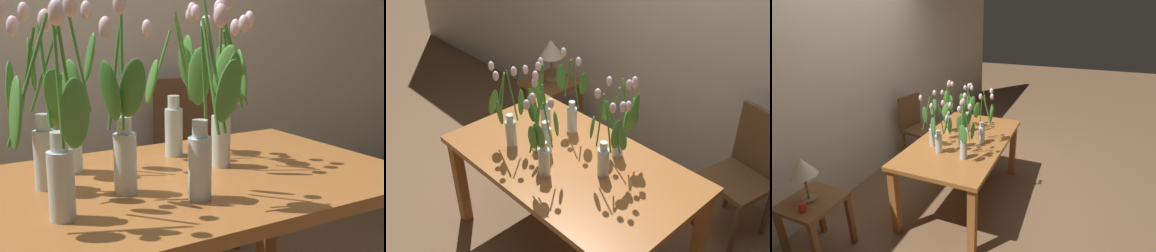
# 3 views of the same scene
# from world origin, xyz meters

# --- Properties ---
(ground_plane) EXTENTS (18.00, 18.00, 0.00)m
(ground_plane) POSITION_xyz_m (0.00, 0.00, 0.00)
(ground_plane) COLOR brown
(room_wall_rear) EXTENTS (9.00, 0.10, 2.70)m
(room_wall_rear) POSITION_xyz_m (0.00, 1.36, 1.35)
(room_wall_rear) COLOR beige
(room_wall_rear) RESTS_ON ground
(dining_table) EXTENTS (1.60, 0.90, 0.74)m
(dining_table) POSITION_xyz_m (0.00, 0.00, 0.65)
(dining_table) COLOR #A3602D
(dining_table) RESTS_ON ground
(tulip_vase_0) EXTENTS (0.25, 0.11, 0.57)m
(tulip_vase_0) POSITION_xyz_m (-0.24, 0.24, 0.94)
(tulip_vase_0) COLOR silver
(tulip_vase_0) RESTS_ON dining_table
(tulip_vase_1) EXTENTS (0.14, 0.15, 0.58)m
(tulip_vase_1) POSITION_xyz_m (-0.17, -0.07, 0.92)
(tulip_vase_1) COLOR silver
(tulip_vase_1) RESTS_ON dining_table
(tulip_vase_2) EXTENTS (0.13, 0.23, 0.59)m
(tulip_vase_2) POSITION_xyz_m (0.02, -0.22, 0.95)
(tulip_vase_2) COLOR silver
(tulip_vase_2) RESTS_ON dining_table
(tulip_vase_3) EXTENTS (0.24, 0.17, 0.57)m
(tulip_vase_3) POSITION_xyz_m (0.18, 0.26, 0.97)
(tulip_vase_3) COLOR silver
(tulip_vase_3) RESTS_ON dining_table
(tulip_vase_4) EXTENTS (0.22, 0.20, 0.57)m
(tulip_vase_4) POSITION_xyz_m (-0.39, -0.17, 0.95)
(tulip_vase_4) COLOR silver
(tulip_vase_4) RESTS_ON dining_table
(tulip_vase_5) EXTENTS (0.22, 0.24, 0.57)m
(tulip_vase_5) POSITION_xyz_m (0.27, 0.05, 0.97)
(tulip_vase_5) COLOR silver
(tulip_vase_5) RESTS_ON dining_table
(tulip_vase_6) EXTENTS (0.21, 0.20, 0.53)m
(tulip_vase_6) POSITION_xyz_m (-0.36, 0.08, 0.94)
(tulip_vase_6) COLOR silver
(tulip_vase_6) RESTS_ON dining_table
(dining_chair) EXTENTS (0.47, 0.47, 0.93)m
(dining_chair) POSITION_xyz_m (0.69, 1.01, 0.52)
(dining_chair) COLOR brown
(dining_chair) RESTS_ON ground
(side_table) EXTENTS (0.44, 0.44, 0.55)m
(side_table) POSITION_xyz_m (-1.21, 0.87, 0.43)
(side_table) COLOR brown
(side_table) RESTS_ON ground
(table_lamp) EXTENTS (0.22, 0.22, 0.40)m
(table_lamp) POSITION_xyz_m (-1.21, 0.89, 0.86)
(table_lamp) COLOR olive
(table_lamp) RESTS_ON side_table
(pillar_candle) EXTENTS (0.06, 0.06, 0.07)m
(pillar_candle) POSITION_xyz_m (-1.34, 0.81, 0.59)
(pillar_candle) COLOR #B72D23
(pillar_candle) RESTS_ON side_table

